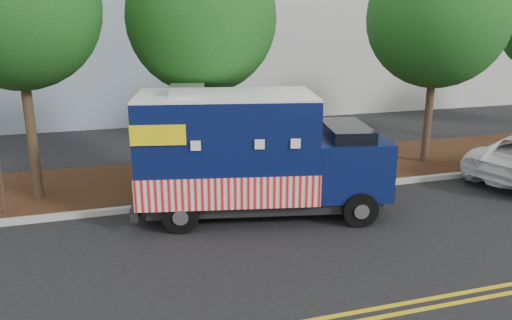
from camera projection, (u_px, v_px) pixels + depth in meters
name	position (u px, v px, depth m)	size (l,w,h in m)	color
ground	(240.00, 221.00, 12.44)	(120.00, 120.00, 0.00)	black
curb	(227.00, 199.00, 13.71)	(120.00, 0.18, 0.15)	#9E9E99
mulch_strip	(211.00, 177.00, 15.64)	(120.00, 4.00, 0.15)	black
tree_a	(15.00, 7.00, 12.34)	(4.16, 4.16, 7.23)	#38281C
tree_b	(202.00, 19.00, 14.06)	(4.24, 4.24, 6.98)	#38281C
tree_c	(438.00, 17.00, 15.77)	(4.46, 4.46, 7.12)	#38281C
sign_post	(1.00, 174.00, 12.23)	(0.06, 0.06, 2.40)	#473828
food_truck	(249.00, 157.00, 12.52)	(6.64, 3.52, 3.33)	black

